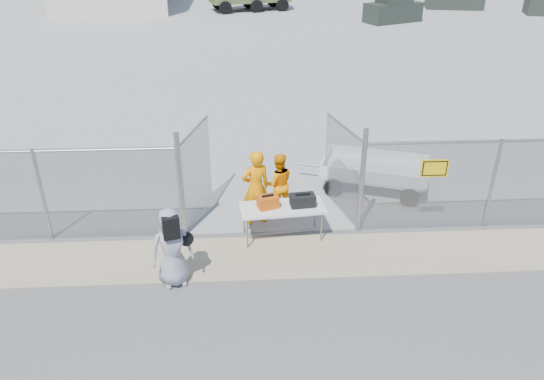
{
  "coord_description": "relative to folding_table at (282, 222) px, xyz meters",
  "views": [
    {
      "loc": [
        -0.56,
        -8.39,
        6.55
      ],
      "look_at": [
        0.0,
        2.0,
        1.1
      ],
      "focal_mm": 35.0,
      "sensor_mm": 36.0,
      "label": 1
    }
  ],
  "objects": [
    {
      "name": "ground",
      "position": [
        -0.22,
        -1.78,
        -0.4
      ],
      "size": [
        160.0,
        160.0,
        0.0
      ],
      "primitive_type": "plane",
      "color": "#3F3E3E"
    },
    {
      "name": "dirt_strip",
      "position": [
        -0.22,
        -0.78,
        -0.39
      ],
      "size": [
        44.0,
        1.6,
        0.01
      ],
      "primitive_type": "cube",
      "color": "tan",
      "rests_on": "ground"
    },
    {
      "name": "chain_link_fence",
      "position": [
        -0.22,
        0.22,
        0.7
      ],
      "size": [
        40.0,
        0.2,
        2.2
      ],
      "primitive_type": null,
      "color": "gray",
      "rests_on": "ground"
    },
    {
      "name": "folding_table",
      "position": [
        0.0,
        0.0,
        0.0
      ],
      "size": [
        1.94,
        0.98,
        0.79
      ],
      "primitive_type": null,
      "rotation": [
        0.0,
        0.0,
        0.11
      ],
      "color": "silver",
      "rests_on": "ground"
    },
    {
      "name": "orange_bag",
      "position": [
        -0.32,
        -0.01,
        0.53
      ],
      "size": [
        0.51,
        0.41,
        0.27
      ],
      "primitive_type": "cube",
      "rotation": [
        0.0,
        0.0,
        0.31
      ],
      "color": "#CF510D",
      "rests_on": "folding_table"
    },
    {
      "name": "black_duffel",
      "position": [
        0.45,
        0.03,
        0.53
      ],
      "size": [
        0.58,
        0.38,
        0.26
      ],
      "primitive_type": "cube",
      "rotation": [
        0.0,
        0.0,
        0.11
      ],
      "color": "black",
      "rests_on": "folding_table"
    },
    {
      "name": "security_worker_left",
      "position": [
        -0.57,
        0.67,
        0.53
      ],
      "size": [
        0.79,
        0.64,
        1.86
      ],
      "primitive_type": "imported",
      "rotation": [
        0.0,
        0.0,
        3.46
      ],
      "color": "#FF8B01",
      "rests_on": "ground"
    },
    {
      "name": "security_worker_right",
      "position": [
        -0.02,
        1.18,
        0.37
      ],
      "size": [
        0.82,
        0.68,
        1.54
      ],
      "primitive_type": "imported",
      "rotation": [
        0.0,
        0.0,
        3.28
      ],
      "color": "#FF8B01",
      "rests_on": "ground"
    },
    {
      "name": "visitor",
      "position": [
        -2.25,
        -1.55,
        0.44
      ],
      "size": [
        0.93,
        0.74,
        1.67
      ],
      "primitive_type": "imported",
      "rotation": [
        0.0,
        0.0,
        0.29
      ],
      "color": "gray",
      "rests_on": "ground"
    },
    {
      "name": "utility_trailer",
      "position": [
        2.63,
        2.32,
        0.03
      ],
      "size": [
        3.94,
        2.9,
        0.86
      ],
      "primitive_type": null,
      "rotation": [
        0.0,
        0.0,
        -0.34
      ],
      "color": "silver",
      "rests_on": "ground"
    },
    {
      "name": "parked_vehicle_near",
      "position": [
        9.3,
        26.27,
        0.45
      ],
      "size": [
        4.13,
        3.13,
        1.7
      ],
      "primitive_type": null,
      "rotation": [
        0.0,
        0.0,
        0.43
      ],
      "color": "#262D25",
      "rests_on": "ground"
    }
  ]
}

